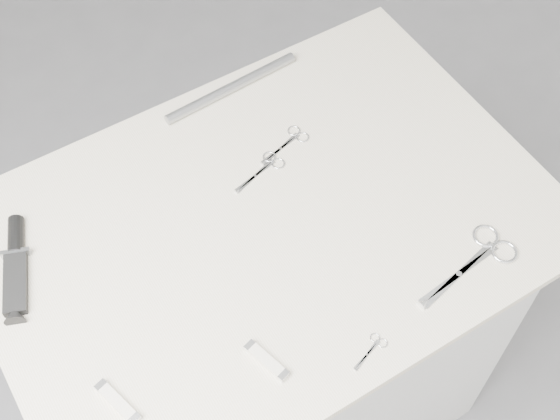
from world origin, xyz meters
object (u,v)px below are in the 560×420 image
tiny_scissors (372,348)px  pocket_knife_a (118,402)px  sheathed_knife (16,262)px  embroidery_scissors_b (265,167)px  pocket_knife_b (266,361)px  embroidery_scissors_a (290,141)px  metal_rail (231,88)px  large_shears (482,255)px  plinth (270,335)px

tiny_scissors → pocket_knife_a: (-0.38, 0.13, 0.00)m
tiny_scissors → sheathed_knife: sheathed_knife is taller
embroidery_scissors_b → tiny_scissors: bearing=-111.2°
pocket_knife_a → pocket_knife_b: bearing=-120.5°
tiny_scissors → embroidery_scissors_a: bearing=56.1°
pocket_knife_b → tiny_scissors: bearing=-129.5°
pocket_knife_b → embroidery_scissors_b: bearing=-46.3°
tiny_scissors → metal_rail: size_ratio=0.25×
large_shears → tiny_scissors: (-0.26, -0.04, -0.00)m
embroidery_scissors_b → pocket_knife_a: size_ratio=1.25×
embroidery_scissors_b → embroidery_scissors_a: bearing=6.9°
tiny_scissors → pocket_knife_a: bearing=142.3°
embroidery_scissors_b → sheathed_knife: size_ratio=0.61×
embroidery_scissors_a → embroidery_scissors_b: 0.08m
large_shears → pocket_knife_b: (-0.42, 0.03, 0.00)m
pocket_knife_a → embroidery_scissors_a: bearing=-74.6°
embroidery_scissors_a → pocket_knife_b: bearing=-141.8°
sheathed_knife → pocket_knife_a: size_ratio=2.05×
pocket_knife_a → metal_rail: (0.47, 0.47, 0.00)m
embroidery_scissors_b → sheathed_knife: bearing=158.9°
pocket_knife_b → metal_rail: metal_rail is taller
sheathed_knife → pocket_knife_b: (0.27, -0.38, -0.00)m
large_shears → metal_rail: bearing=98.9°
metal_rail → tiny_scissors: bearing=-98.0°
plinth → embroidery_scissors_a: size_ratio=7.99×
pocket_knife_b → sheathed_knife: bearing=20.2°
large_shears → metal_rail: metal_rail is taller
large_shears → sheathed_knife: size_ratio=1.12×
embroidery_scissors_a → embroidery_scissors_b: size_ratio=0.99×
large_shears → pocket_knife_a: bearing=163.4°
tiny_scissors → pocket_knife_b: size_ratio=0.86×
pocket_knife_a → pocket_knife_b: size_ratio=1.06×
large_shears → embroidery_scissors_b: bearing=112.8°
sheathed_knife → embroidery_scissors_b: bearing=-74.5°
metal_rail → large_shears: bearing=-72.4°
sheathed_knife → plinth: bearing=-89.3°
embroidery_scissors_b → metal_rail: (0.04, 0.20, 0.01)m
sheathed_knife → embroidery_scissors_a: bearing=-70.6°
embroidery_scissors_b → pocket_knife_a: bearing=-163.0°
pocket_knife_a → sheathed_knife: bearing=-7.9°
embroidery_scissors_b → metal_rail: size_ratio=0.38×
embroidery_scissors_a → sheathed_knife: (-0.54, 0.02, 0.01)m
embroidery_scissors_b → plinth: bearing=-134.4°
large_shears → tiny_scissors: size_ratio=2.83×
embroidery_scissors_b → metal_rail: metal_rail is taller
embroidery_scissors_a → pocket_knife_a: pocket_knife_a is taller
plinth → pocket_knife_a: pocket_knife_a is taller
plinth → metal_rail: size_ratio=3.03×
tiny_scissors → embroidery_scissors_b: bearing=65.1°
sheathed_knife → pocket_knife_b: size_ratio=2.18×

